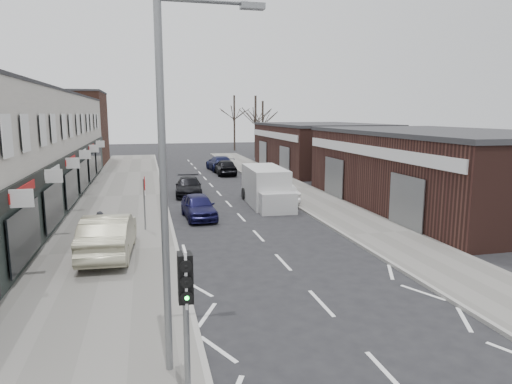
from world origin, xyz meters
TOP-DOWN VIEW (x-y plane):
  - ground at (0.00, 0.00)m, footprint 160.00×160.00m
  - pavement_left at (-6.75, 22.00)m, footprint 5.50×64.00m
  - pavement_right at (5.75, 22.00)m, footprint 3.50×64.00m
  - brick_block_far at (-13.50, 45.00)m, footprint 8.00×10.00m
  - right_unit_near at (12.50, 14.00)m, footprint 10.00×18.00m
  - right_unit_far at (12.50, 34.00)m, footprint 10.00×16.00m
  - tree_far_a at (9.00, 48.00)m, footprint 3.60×3.60m
  - tree_far_b at (11.50, 54.00)m, footprint 3.60×3.60m
  - tree_far_c at (8.50, 60.00)m, footprint 3.60×3.60m
  - traffic_light at (-4.40, -2.02)m, footprint 0.28×0.60m
  - street_lamp at (-4.53, -0.80)m, footprint 2.23×0.22m
  - warning_sign at (-5.16, 12.00)m, footprint 0.12×0.80m
  - white_van at (2.26, 17.17)m, footprint 2.35×6.16m
  - sedan_on_pavement at (-6.61, 8.15)m, footprint 2.06×5.22m
  - pedestrian at (-6.99, 9.19)m, footprint 0.69×0.59m
  - parked_car_left_a at (-2.32, 14.33)m, footprint 1.83×4.06m
  - parked_car_left_b at (-2.20, 21.62)m, footprint 2.15×4.55m
  - parked_car_right_a at (3.24, 17.52)m, footprint 1.71×4.00m
  - parked_car_right_b at (2.20, 31.95)m, footprint 1.81×4.39m
  - parked_car_right_c at (2.20, 35.21)m, footprint 2.40×5.31m

SIDE VIEW (x-z plane):
  - ground at x=0.00m, z-range 0.00..0.00m
  - tree_far_a at x=9.00m, z-range -4.00..4.00m
  - tree_far_b at x=11.50m, z-range -3.75..3.75m
  - tree_far_c at x=8.50m, z-range -4.25..4.25m
  - pavement_left at x=-6.75m, z-range 0.00..0.12m
  - pavement_right at x=5.75m, z-range 0.00..0.12m
  - parked_car_right_a at x=3.24m, z-range 0.00..1.28m
  - parked_car_left_b at x=-2.20m, z-range 0.00..1.28m
  - parked_car_left_a at x=-2.32m, z-range 0.00..1.35m
  - parked_car_right_b at x=2.20m, z-range 0.00..1.49m
  - parked_car_right_c at x=2.20m, z-range 0.00..1.51m
  - pedestrian at x=-6.99m, z-range 0.12..1.73m
  - sedan_on_pavement at x=-6.61m, z-range 0.12..1.81m
  - white_van at x=2.26m, z-range -0.06..2.30m
  - warning_sign at x=-5.16m, z-range 0.85..3.55m
  - right_unit_near at x=12.50m, z-range 0.00..4.50m
  - right_unit_far at x=12.50m, z-range 0.00..4.50m
  - traffic_light at x=-4.40m, z-range 0.86..3.96m
  - brick_block_far at x=-13.50m, z-range 0.00..8.00m
  - street_lamp at x=-4.53m, z-range 0.62..8.62m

